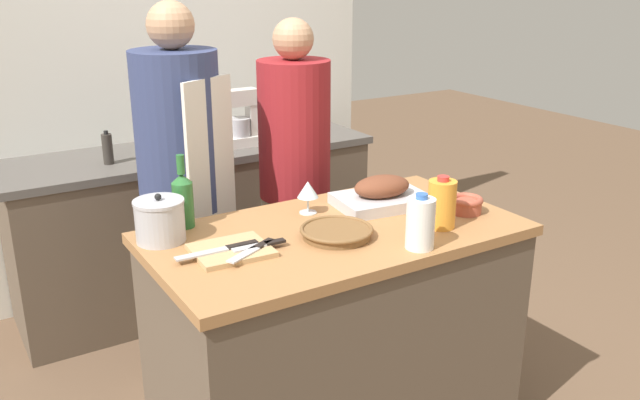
# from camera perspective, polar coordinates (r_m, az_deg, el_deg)

# --- Properties ---
(kitchen_island) EXTENTS (1.37, 0.74, 0.91)m
(kitchen_island) POSITION_cam_1_polar(r_m,az_deg,el_deg) (2.69, 1.27, -11.48)
(kitchen_island) COLOR brown
(kitchen_island) RESTS_ON ground_plane
(back_counter) EXTENTS (2.00, 0.60, 0.89)m
(back_counter) POSITION_cam_1_polar(r_m,az_deg,el_deg) (3.87, -10.44, -2.05)
(back_counter) COLOR brown
(back_counter) RESTS_ON ground_plane
(back_wall) EXTENTS (2.50, 0.10, 2.55)m
(back_wall) POSITION_cam_1_polar(r_m,az_deg,el_deg) (3.99, -13.05, 10.74)
(back_wall) COLOR silver
(back_wall) RESTS_ON ground_plane
(roasting_pan) EXTENTS (0.39, 0.29, 0.13)m
(roasting_pan) POSITION_cam_1_polar(r_m,az_deg,el_deg) (2.72, 5.22, 0.46)
(roasting_pan) COLOR #BCBCC1
(roasting_pan) RESTS_ON kitchen_island
(wicker_basket) EXTENTS (0.26, 0.26, 0.04)m
(wicker_basket) POSITION_cam_1_polar(r_m,az_deg,el_deg) (2.41, 1.40, -2.69)
(wicker_basket) COLOR brown
(wicker_basket) RESTS_ON kitchen_island
(cutting_board) EXTENTS (0.26, 0.23, 0.02)m
(cutting_board) POSITION_cam_1_polar(r_m,az_deg,el_deg) (2.30, -7.51, -4.22)
(cutting_board) COLOR tan
(cutting_board) RESTS_ON kitchen_island
(stock_pot) EXTENTS (0.18, 0.18, 0.17)m
(stock_pot) POSITION_cam_1_polar(r_m,az_deg,el_deg) (2.42, -13.34, -1.69)
(stock_pot) COLOR #B7B7BC
(stock_pot) RESTS_ON kitchen_island
(mixing_bowl) EXTENTS (0.13, 0.13, 0.07)m
(mixing_bowl) POSITION_cam_1_polar(r_m,az_deg,el_deg) (2.70, 12.22, -0.33)
(mixing_bowl) COLOR #A84C38
(mixing_bowl) RESTS_ON kitchen_island
(juice_jug) EXTENTS (0.10, 0.10, 0.20)m
(juice_jug) POSITION_cam_1_polar(r_m,az_deg,el_deg) (2.51, 10.21, -0.31)
(juice_jug) COLOR orange
(juice_jug) RESTS_ON kitchen_island
(milk_jug) EXTENTS (0.10, 0.10, 0.20)m
(milk_jug) POSITION_cam_1_polar(r_m,az_deg,el_deg) (2.32, 8.45, -1.94)
(milk_jug) COLOR white
(milk_jug) RESTS_ON kitchen_island
(wine_bottle_green) EXTENTS (0.08, 0.08, 0.27)m
(wine_bottle_green) POSITION_cam_1_polar(r_m,az_deg,el_deg) (2.52, -11.47, 0.10)
(wine_bottle_green) COLOR #28662D
(wine_bottle_green) RESTS_ON kitchen_island
(wine_glass_left) EXTENTS (0.08, 0.08, 0.13)m
(wine_glass_left) POSITION_cam_1_polar(r_m,az_deg,el_deg) (2.62, -0.98, 0.83)
(wine_glass_left) COLOR silver
(wine_glass_left) RESTS_ON kitchen_island
(knife_chef) EXTENTS (0.29, 0.04, 0.01)m
(knife_chef) POSITION_cam_1_polar(r_m,az_deg,el_deg) (2.28, -8.39, -4.15)
(knife_chef) COLOR #B7B7BC
(knife_chef) RESTS_ON cutting_board
(knife_paring) EXTENTS (0.22, 0.13, 0.01)m
(knife_paring) POSITION_cam_1_polar(r_m,az_deg,el_deg) (2.27, -5.66, -4.19)
(knife_paring) COLOR #B7B7BC
(knife_paring) RESTS_ON cutting_board
(knife_bread) EXTENTS (0.19, 0.04, 0.01)m
(knife_bread) POSITION_cam_1_polar(r_m,az_deg,el_deg) (2.30, -5.00, -3.79)
(knife_bread) COLOR #B7B7BC
(knife_bread) RESTS_ON cutting_board
(stand_mixer) EXTENTS (0.18, 0.14, 0.31)m
(stand_mixer) POSITION_cam_1_polar(r_m,az_deg,el_deg) (3.73, -6.54, 6.52)
(stand_mixer) COLOR silver
(stand_mixer) RESTS_ON back_counter
(condiment_bottle_tall) EXTENTS (0.05, 0.05, 0.18)m
(condiment_bottle_tall) POSITION_cam_1_polar(r_m,az_deg,el_deg) (3.69, -14.78, 5.19)
(condiment_bottle_tall) COLOR #234C28
(condiment_bottle_tall) RESTS_ON back_counter
(condiment_bottle_short) EXTENTS (0.05, 0.05, 0.17)m
(condiment_bottle_short) POSITION_cam_1_polar(r_m,az_deg,el_deg) (3.52, -17.45, 4.14)
(condiment_bottle_short) COLOR #332D28
(condiment_bottle_short) RESTS_ON back_counter
(person_cook_aproned) EXTENTS (0.39, 0.41, 1.69)m
(person_cook_aproned) POSITION_cam_1_polar(r_m,az_deg,el_deg) (3.02, -11.54, 1.62)
(person_cook_aproned) COLOR beige
(person_cook_aproned) RESTS_ON ground_plane
(person_cook_guest) EXTENTS (0.34, 0.34, 1.61)m
(person_cook_guest) POSITION_cam_1_polar(r_m,az_deg,el_deg) (3.23, -2.14, 2.32)
(person_cook_guest) COLOR beige
(person_cook_guest) RESTS_ON ground_plane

